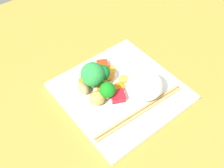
% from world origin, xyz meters
% --- Properties ---
extents(ground_plane, '(1.10, 1.10, 0.02)m').
position_xyz_m(ground_plane, '(0.00, 0.00, -0.01)').
color(ground_plane, olive).
extents(square_plate, '(0.27, 0.27, 0.01)m').
position_xyz_m(square_plate, '(0.00, 0.00, 0.01)').
color(square_plate, white).
rests_on(square_plate, ground_plane).
extents(rice_mound, '(0.11, 0.11, 0.06)m').
position_xyz_m(rice_mound, '(-0.04, -0.04, 0.04)').
color(rice_mound, white).
rests_on(rice_mound, square_plate).
extents(broccoli_floret_0, '(0.04, 0.04, 0.05)m').
position_xyz_m(broccoli_floret_0, '(0.00, 0.04, 0.04)').
color(broccoli_floret_0, '#649F4C').
rests_on(broccoli_floret_0, square_plate).
extents(broccoli_floret_1, '(0.04, 0.04, 0.06)m').
position_xyz_m(broccoli_floret_1, '(0.05, 0.02, 0.05)').
color(broccoli_floret_1, '#74A147').
rests_on(broccoli_floret_1, square_plate).
extents(broccoli_floret_2, '(0.06, 0.06, 0.07)m').
position_xyz_m(broccoli_floret_2, '(0.05, 0.04, 0.06)').
color(broccoli_floret_2, '#5B9A43').
rests_on(broccoli_floret_2, square_plate).
extents(carrot_slice_0, '(0.03, 0.03, 0.01)m').
position_xyz_m(carrot_slice_0, '(0.05, -0.01, 0.02)').
color(carrot_slice_0, orange).
rests_on(carrot_slice_0, square_plate).
extents(carrot_slice_1, '(0.04, 0.04, 0.01)m').
position_xyz_m(carrot_slice_1, '(0.07, -0.02, 0.01)').
color(carrot_slice_1, orange).
rests_on(carrot_slice_1, square_plate).
extents(carrot_slice_2, '(0.03, 0.03, 0.01)m').
position_xyz_m(carrot_slice_2, '(0.08, 0.05, 0.02)').
color(carrot_slice_2, orange).
rests_on(carrot_slice_2, square_plate).
extents(carrot_slice_3, '(0.04, 0.04, 0.01)m').
position_xyz_m(carrot_slice_3, '(0.03, 0.03, 0.02)').
color(carrot_slice_3, orange).
rests_on(carrot_slice_3, square_plate).
extents(carrot_slice_4, '(0.04, 0.04, 0.01)m').
position_xyz_m(carrot_slice_4, '(0.01, 0.00, 0.02)').
color(carrot_slice_4, orange).
rests_on(carrot_slice_4, square_plate).
extents(carrot_slice_5, '(0.03, 0.03, 0.01)m').
position_xyz_m(carrot_slice_5, '(0.02, -0.03, 0.02)').
color(carrot_slice_5, '#F19B36').
rests_on(carrot_slice_5, square_plate).
extents(pepper_chunk_0, '(0.04, 0.04, 0.01)m').
position_xyz_m(pepper_chunk_0, '(0.09, 0.01, 0.02)').
color(pepper_chunk_0, red).
rests_on(pepper_chunk_0, square_plate).
extents(pepper_chunk_1, '(0.04, 0.04, 0.01)m').
position_xyz_m(pepper_chunk_1, '(0.09, -0.01, 0.02)').
color(pepper_chunk_1, red).
rests_on(pepper_chunk_1, square_plate).
extents(pepper_chunk_2, '(0.04, 0.04, 0.02)m').
position_xyz_m(pepper_chunk_2, '(-0.02, 0.02, 0.02)').
color(pepper_chunk_2, red).
rests_on(pepper_chunk_2, square_plate).
extents(chicken_piece_0, '(0.03, 0.03, 0.02)m').
position_xyz_m(chicken_piece_0, '(0.07, 0.03, 0.02)').
color(chicken_piece_0, tan).
rests_on(chicken_piece_0, square_plate).
extents(chicken_piece_1, '(0.04, 0.05, 0.03)m').
position_xyz_m(chicken_piece_1, '(0.01, 0.07, 0.03)').
color(chicken_piece_1, '#B28A42').
rests_on(chicken_piece_1, square_plate).
extents(chicken_piece_2, '(0.04, 0.03, 0.02)m').
position_xyz_m(chicken_piece_2, '(0.05, 0.07, 0.02)').
color(chicken_piece_2, '#B28150').
rests_on(chicken_piece_2, square_plate).
extents(chopstick_pair, '(0.03, 0.25, 0.01)m').
position_xyz_m(chopstick_pair, '(-0.08, 0.01, 0.02)').
color(chopstick_pair, tan).
rests_on(chopstick_pair, square_plate).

